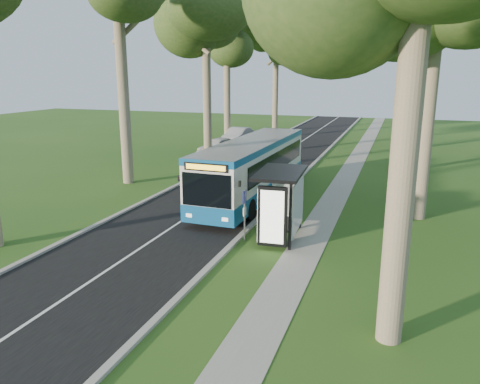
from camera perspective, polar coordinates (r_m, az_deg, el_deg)
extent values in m
plane|color=#29541A|center=(20.54, -0.27, -5.89)|extent=(120.00, 120.00, 0.00)
cube|color=black|center=(30.69, -0.25, 1.01)|extent=(7.00, 100.00, 0.02)
cube|color=#9E9B93|center=(29.73, 6.12, 0.59)|extent=(0.25, 100.00, 0.12)
cube|color=#9E9B93|center=(31.98, -6.18, 1.57)|extent=(0.25, 100.00, 0.12)
cube|color=white|center=(30.69, -0.25, 1.04)|extent=(0.12, 100.00, 0.00)
cube|color=gray|center=(29.25, 11.85, 0.02)|extent=(1.50, 100.00, 0.02)
cube|color=white|center=(26.70, 1.54, 3.06)|extent=(2.95, 12.71, 3.00)
cube|color=#0F508B|center=(26.93, 1.52, 0.81)|extent=(2.98, 12.74, 0.84)
cube|color=#0F508B|center=(26.47, 1.55, 5.89)|extent=(2.98, 12.74, 0.34)
cube|color=black|center=(20.86, -3.74, 0.16)|extent=(2.37, 0.11, 1.53)
cube|color=yellow|center=(20.59, -3.82, 2.98)|extent=(1.90, 0.07, 0.23)
cube|color=black|center=(21.33, -3.60, -3.64)|extent=(2.53, 0.18, 0.32)
cylinder|color=black|center=(23.86, -4.07, -1.62)|extent=(0.32, 1.10, 1.10)
cylinder|color=black|center=(23.06, 1.42, -2.16)|extent=(0.32, 1.10, 1.10)
cylinder|color=black|center=(30.77, 1.47, 2.07)|extent=(0.32, 1.10, 1.10)
cylinder|color=black|center=(30.15, 5.81, 1.74)|extent=(0.32, 1.10, 1.10)
cylinder|color=gray|center=(20.10, 0.56, -2.89)|extent=(0.07, 0.07, 2.30)
cube|color=#0D1691|center=(19.87, 0.57, -0.61)|extent=(0.06, 0.32, 0.57)
cylinder|color=yellow|center=(19.85, 0.47, -0.22)|extent=(0.03, 0.20, 0.20)
cube|color=white|center=(20.05, 0.56, -2.39)|extent=(0.07, 0.28, 0.37)
cube|color=black|center=(19.04, 5.85, -3.08)|extent=(0.12, 0.12, 2.86)
cube|color=black|center=(21.79, 7.63, -0.87)|extent=(0.12, 0.12, 2.86)
cube|color=black|center=(20.20, 4.96, 2.36)|extent=(2.10, 3.60, 0.14)
cube|color=silver|center=(20.36, 7.06, -1.61)|extent=(0.22, 2.91, 2.29)
cube|color=black|center=(19.08, 3.68, -2.99)|extent=(1.21, 0.26, 2.52)
cube|color=white|center=(19.00, 3.61, -3.07)|extent=(0.97, 0.08, 2.23)
cube|color=black|center=(21.07, 5.96, -3.95)|extent=(0.56, 2.08, 0.07)
cylinder|color=black|center=(23.10, 5.65, -2.39)|extent=(0.53, 0.53, 0.95)
cylinder|color=black|center=(22.96, 5.68, -1.21)|extent=(0.57, 0.57, 0.05)
imported|color=silver|center=(41.71, -2.72, 5.62)|extent=(2.93, 4.76, 1.51)
imported|color=#999BA0|center=(47.62, -0.28, 6.83)|extent=(1.97, 5.13, 1.67)
cylinder|color=#7A6B56|center=(31.16, -14.06, 12.06)|extent=(0.71, 0.71, 12.15)
cylinder|color=#7A6B56|center=(39.33, -4.06, 12.39)|extent=(0.69, 0.69, 11.51)
ellipsoid|color=#2D4A1C|center=(39.59, -4.22, 21.23)|extent=(5.20, 5.20, 7.90)
cylinder|color=#7A6B56|center=(49.35, -1.59, 12.94)|extent=(0.69, 0.69, 11.70)
ellipsoid|color=#2D4A1C|center=(49.57, -1.65, 20.10)|extent=(5.20, 5.20, 8.02)
cylinder|color=#7A6B56|center=(58.13, 4.35, 12.80)|extent=(0.68, 0.68, 11.03)
ellipsoid|color=#2D4A1C|center=(58.26, 4.46, 18.54)|extent=(5.20, 5.20, 7.57)
cylinder|color=#7A6B56|center=(12.24, 19.64, 7.16)|extent=(0.69, 0.69, 11.52)
cylinder|color=#7A6B56|center=(24.24, 22.02, 9.88)|extent=(0.68, 0.68, 11.29)
cylinder|color=#7A6B56|center=(36.18, 20.18, 11.92)|extent=(0.71, 0.71, 12.17)
cylinder|color=#7A6B56|center=(48.21, 21.47, 11.86)|extent=(0.69, 0.69, 11.58)
ellipsoid|color=#2D4A1C|center=(48.43, 22.17, 19.09)|extent=(5.20, 5.20, 7.94)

